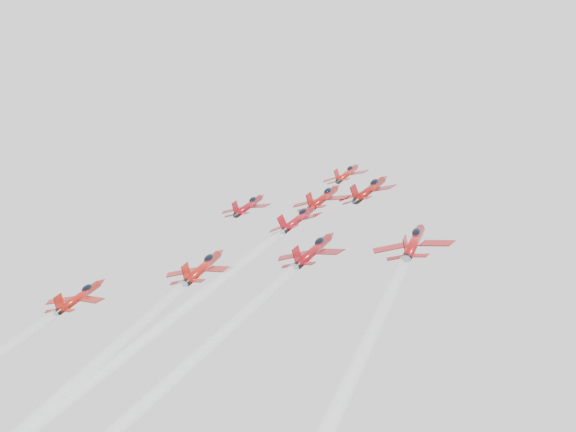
% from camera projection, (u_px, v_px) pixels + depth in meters
% --- Properties ---
extents(jet_lead, '(9.19, 11.24, 8.77)m').
position_uv_depth(jet_lead, '(347.00, 173.00, 148.62)').
color(jet_lead, '#B01810').
extents(jet_row2_left, '(9.94, 12.16, 9.49)m').
position_uv_depth(jet_row2_left, '(249.00, 205.00, 147.42)').
color(jet_row2_left, maroon).
extents(jet_row2_center, '(10.42, 12.74, 9.95)m').
position_uv_depth(jet_row2_center, '(324.00, 197.00, 134.21)').
color(jet_row2_center, '#9D100E').
extents(jet_row2_right, '(10.36, 12.67, 9.89)m').
position_uv_depth(jet_row2_right, '(370.00, 189.00, 129.67)').
color(jet_row2_right, maroon).
extents(jet_center, '(9.64, 83.97, 65.01)m').
position_uv_depth(jet_center, '(135.00, 361.00, 83.89)').
color(jet_center, '#A40F1A').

